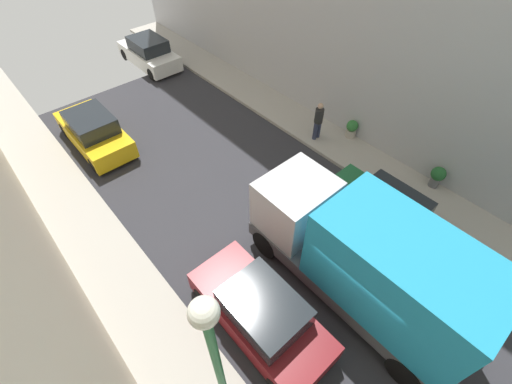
{
  "coord_description": "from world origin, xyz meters",
  "views": [
    {
      "loc": [
        -5.34,
        -1.37,
        9.54
      ],
      "look_at": [
        0.24,
        4.95,
        0.5
      ],
      "focal_mm": 24.09,
      "sensor_mm": 36.0,
      "label": 1
    }
  ],
  "objects": [
    {
      "name": "potted_plant_1",
      "position": [
        5.73,
        1.0,
        0.66
      ],
      "size": [
        0.53,
        0.53,
        0.88
      ],
      "color": "slate",
      "rests_on": "sidewalk_right"
    },
    {
      "name": "ground",
      "position": [
        0.0,
        0.0,
        0.0
      ],
      "size": [
        32.0,
        32.0,
        0.0
      ],
      "primitive_type": "plane",
      "color": "#2D2D33"
    },
    {
      "name": "pedestrian",
      "position": [
        4.59,
        5.91,
        1.07
      ],
      "size": [
        0.4,
        0.36,
        1.72
      ],
      "color": "#2D334C",
      "rests_on": "sidewalk_right"
    },
    {
      "name": "delivery_truck",
      "position": [
        0.0,
        0.29,
        1.79
      ],
      "size": [
        2.26,
        6.6,
        3.38
      ],
      "color": "#4C4C51",
      "rests_on": "ground"
    },
    {
      "name": "parked_car_left_3",
      "position": [
        -2.7,
        11.93,
        0.72
      ],
      "size": [
        1.78,
        4.2,
        1.57
      ],
      "color": "gold",
      "rests_on": "ground"
    },
    {
      "name": "lamp_post",
      "position": [
        -4.6,
        0.49,
        3.66
      ],
      "size": [
        0.44,
        0.44,
        5.31
      ],
      "color": "#26723F",
      "rests_on": "sidewalk_left"
    },
    {
      "name": "sidewalk_right",
      "position": [
        5.0,
        0.0,
        0.07
      ],
      "size": [
        2.0,
        44.0,
        0.15
      ],
      "primitive_type": "cube",
      "color": "#A8A399",
      "rests_on": "ground"
    },
    {
      "name": "parked_car_left_2",
      "position": [
        -2.7,
        1.43,
        0.72
      ],
      "size": [
        1.78,
        4.2,
        1.57
      ],
      "color": "maroon",
      "rests_on": "ground"
    },
    {
      "name": "parked_car_right_1",
      "position": [
        2.7,
        1.27,
        0.72
      ],
      "size": [
        1.78,
        4.2,
        1.57
      ],
      "color": "#1E6638",
      "rests_on": "ground"
    },
    {
      "name": "potted_plant_2",
      "position": [
        5.8,
        4.98,
        0.57
      ],
      "size": [
        0.49,
        0.49,
        0.8
      ],
      "color": "#B2A899",
      "rests_on": "sidewalk_right"
    },
    {
      "name": "parked_car_right_2",
      "position": [
        2.7,
        16.87,
        0.72
      ],
      "size": [
        1.78,
        4.2,
        1.57
      ],
      "color": "white",
      "rests_on": "ground"
    }
  ]
}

